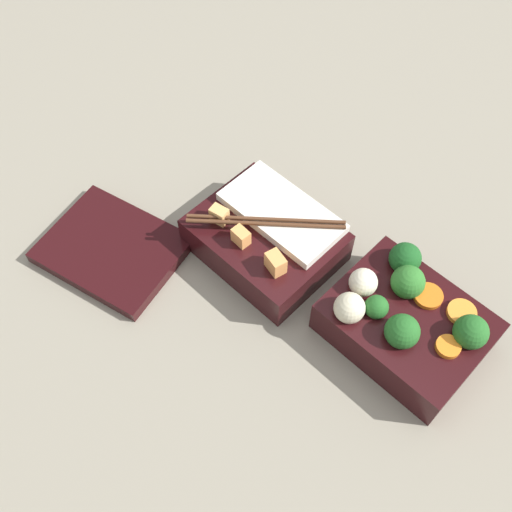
{
  "coord_description": "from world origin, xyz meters",
  "views": [
    {
      "loc": [
        -0.21,
        0.33,
        0.65
      ],
      "look_at": [
        0.07,
        0.05,
        0.05
      ],
      "focal_mm": 42.0,
      "sensor_mm": 36.0,
      "label": 1
    }
  ],
  "objects": [
    {
      "name": "ground_plane",
      "position": [
        0.0,
        0.0,
        0.0
      ],
      "size": [
        3.0,
        3.0,
        0.0
      ],
      "primitive_type": "plane",
      "color": "gray"
    },
    {
      "name": "bento_lid",
      "position": [
        0.23,
        0.15,
        0.01
      ],
      "size": [
        0.2,
        0.17,
        0.02
      ],
      "primitive_type": "cube",
      "rotation": [
        0.0,
        0.0,
        0.24
      ],
      "color": "black",
      "rests_on": "ground_plane"
    },
    {
      "name": "bento_tray_rice",
      "position": [
        0.09,
        0.01,
        0.03
      ],
      "size": [
        0.18,
        0.14,
        0.08
      ],
      "color": "black",
      "rests_on": "ground_plane"
    },
    {
      "name": "bento_tray_vegetable",
      "position": [
        -0.11,
        -0.02,
        0.03
      ],
      "size": [
        0.18,
        0.14,
        0.08
      ],
      "color": "black",
      "rests_on": "ground_plane"
    }
  ]
}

